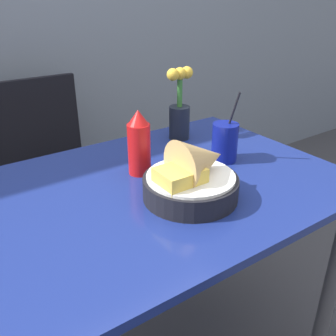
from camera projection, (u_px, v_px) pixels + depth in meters
name	position (u px, v px, depth m)	size (l,w,h in m)	color
dining_table	(157.00, 217.00, 1.11)	(1.08, 0.76, 0.74)	navy
chair_far_window	(46.00, 164.00, 1.69)	(0.40, 0.40, 0.89)	black
food_basket	(194.00, 176.00, 0.98)	(0.25, 0.25, 0.17)	black
ketchup_bottle	(139.00, 144.00, 1.09)	(0.07, 0.07, 0.20)	red
drink_cup	(225.00, 143.00, 1.19)	(0.08, 0.08, 0.23)	navy
flower_vase	(179.00, 110.00, 1.34)	(0.10, 0.07, 0.26)	black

